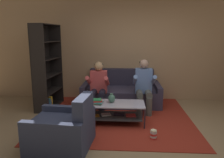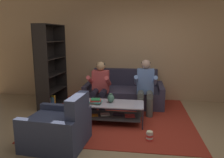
% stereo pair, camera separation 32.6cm
% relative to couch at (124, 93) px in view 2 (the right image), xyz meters
% --- Properties ---
extents(ground, '(16.80, 16.80, 0.00)m').
position_rel_couch_xyz_m(ground, '(0.39, -1.96, -0.28)').
color(ground, '#9B7F5B').
extents(back_partition, '(8.40, 0.12, 2.90)m').
position_rel_couch_xyz_m(back_partition, '(0.39, 0.50, 1.17)').
color(back_partition, tan).
rests_on(back_partition, ground).
extents(couch, '(1.95, 0.99, 0.86)m').
position_rel_couch_xyz_m(couch, '(0.00, 0.00, 0.00)').
color(couch, '#373348').
rests_on(couch, ground).
extents(person_seated_left, '(0.50, 0.58, 1.14)m').
position_rel_couch_xyz_m(person_seated_left, '(-0.52, -0.59, 0.35)').
color(person_seated_left, black).
rests_on(person_seated_left, ground).
extents(person_seated_right, '(0.50, 0.58, 1.20)m').
position_rel_couch_xyz_m(person_seated_right, '(0.52, -0.58, 0.37)').
color(person_seated_right, '#52544F').
rests_on(person_seated_right, ground).
extents(coffee_table, '(1.30, 0.58, 0.41)m').
position_rel_couch_xyz_m(coffee_table, '(-0.16, -1.28, -0.01)').
color(coffee_table, '#BCB5C9').
rests_on(coffee_table, ground).
extents(area_rug, '(3.12, 3.22, 0.01)m').
position_rel_couch_xyz_m(area_rug, '(-0.08, -0.77, -0.27)').
color(area_rug, maroon).
rests_on(area_rug, ground).
extents(vase, '(0.14, 0.14, 0.19)m').
position_rel_couch_xyz_m(vase, '(-0.17, -1.24, 0.22)').
color(vase, '#467461').
rests_on(vase, coffee_table).
extents(book_stack, '(0.25, 0.21, 0.10)m').
position_rel_couch_xyz_m(book_stack, '(-0.45, -1.35, 0.19)').
color(book_stack, '#9D7342').
rests_on(book_stack, coffee_table).
extents(bookshelf, '(0.42, 1.01, 1.99)m').
position_rel_couch_xyz_m(bookshelf, '(-1.80, -0.44, 0.60)').
color(bookshelf, black).
rests_on(bookshelf, ground).
extents(armchair, '(0.99, 0.91, 0.85)m').
position_rel_couch_xyz_m(armchair, '(-0.86, -2.31, 0.01)').
color(armchair, '#323853').
rests_on(armchair, ground).
extents(popcorn_tub, '(0.11, 0.11, 0.18)m').
position_rel_couch_xyz_m(popcorn_tub, '(0.59, -1.95, -0.19)').
color(popcorn_tub, red).
rests_on(popcorn_tub, ground).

